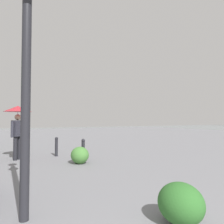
{
  "coord_description": "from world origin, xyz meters",
  "views": [
    {
      "loc": [
        0.46,
        1.47,
        1.51
      ],
      "look_at": [
        11.11,
        -4.06,
        1.94
      ],
      "focal_mm": 33.95,
      "sensor_mm": 36.0,
      "label": 1
    }
  ],
  "objects": [
    {
      "name": "bollard_mid",
      "position": [
        9.31,
        -0.53,
        0.41
      ],
      "size": [
        0.13,
        0.13,
        0.79
      ],
      "color": "#232328",
      "rests_on": "ground"
    },
    {
      "name": "shrub_low",
      "position": [
        7.46,
        -0.92,
        0.29
      ],
      "size": [
        0.68,
        0.61,
        0.58
      ],
      "color": "#477F38",
      "rests_on": "ground"
    },
    {
      "name": "shrub_round",
      "position": [
        2.76,
        -0.84,
        0.3
      ],
      "size": [
        0.7,
        0.63,
        0.59
      ],
      "color": "#2D6628",
      "rests_on": "ground"
    },
    {
      "name": "bollard_near",
      "position": [
        7.77,
        -1.15,
        0.43
      ],
      "size": [
        0.13,
        0.13,
        0.82
      ],
      "color": "#232328",
      "rests_on": "ground"
    },
    {
      "name": "pedestrian",
      "position": [
        9.2,
        0.95,
        1.6
      ],
      "size": [
        1.0,
        1.0,
        2.03
      ],
      "color": "black",
      "rests_on": "ground"
    },
    {
      "name": "lamppost",
      "position": [
        3.92,
        1.15,
        2.59
      ],
      "size": [
        0.98,
        0.28,
        3.86
      ],
      "color": "#232328",
      "rests_on": "ground"
    }
  ]
}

